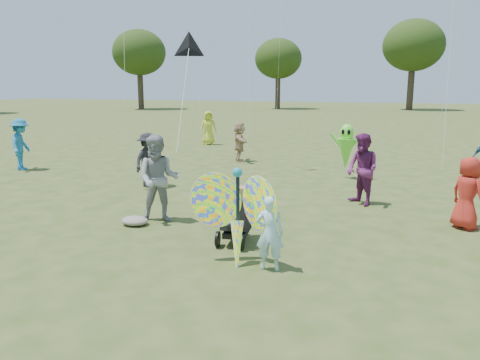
{
  "coord_description": "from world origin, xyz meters",
  "views": [
    {
      "loc": [
        2.96,
        -6.89,
        2.91
      ],
      "look_at": [
        -0.2,
        1.5,
        1.1
      ],
      "focal_mm": 35.0,
      "sensor_mm": 36.0,
      "label": 1
    }
  ],
  "objects_px": {
    "butterfly_kite": "(237,215)",
    "adult_man": "(159,179)",
    "child_girl": "(270,233)",
    "jogging_stroller": "(238,211)",
    "crowd_a": "(467,193)",
    "crowd_b": "(148,160)",
    "crowd_d": "(240,142)",
    "alien_kite": "(346,148)",
    "crowd_e": "(362,170)",
    "crowd_g": "(208,128)",
    "crowd_i": "(21,144)"
  },
  "relations": [
    {
      "from": "crowd_b",
      "to": "jogging_stroller",
      "type": "relative_size",
      "value": 1.44
    },
    {
      "from": "crowd_d",
      "to": "crowd_i",
      "type": "relative_size",
      "value": 0.86
    },
    {
      "from": "crowd_i",
      "to": "crowd_g",
      "type": "bearing_deg",
      "value": -44.97
    },
    {
      "from": "alien_kite",
      "to": "jogging_stroller",
      "type": "bearing_deg",
      "value": -98.09
    },
    {
      "from": "crowd_e",
      "to": "adult_man",
      "type": "bearing_deg",
      "value": -96.32
    },
    {
      "from": "crowd_a",
      "to": "jogging_stroller",
      "type": "xyz_separation_m",
      "value": [
        -4.11,
        -2.46,
        -0.14
      ]
    },
    {
      "from": "crowd_g",
      "to": "crowd_a",
      "type": "bearing_deg",
      "value": -75.51
    },
    {
      "from": "crowd_i",
      "to": "butterfly_kite",
      "type": "bearing_deg",
      "value": -144.35
    },
    {
      "from": "jogging_stroller",
      "to": "butterfly_kite",
      "type": "height_order",
      "value": "butterfly_kite"
    },
    {
      "from": "crowd_d",
      "to": "alien_kite",
      "type": "distance_m",
      "value": 4.84
    },
    {
      "from": "jogging_stroller",
      "to": "crowd_a",
      "type": "bearing_deg",
      "value": 21.13
    },
    {
      "from": "butterfly_kite",
      "to": "alien_kite",
      "type": "distance_m",
      "value": 8.05
    },
    {
      "from": "child_girl",
      "to": "alien_kite",
      "type": "height_order",
      "value": "alien_kite"
    },
    {
      "from": "crowd_a",
      "to": "crowd_g",
      "type": "height_order",
      "value": "crowd_g"
    },
    {
      "from": "crowd_a",
      "to": "adult_man",
      "type": "bearing_deg",
      "value": 61.76
    },
    {
      "from": "crowd_a",
      "to": "child_girl",
      "type": "bearing_deg",
      "value": 94.01
    },
    {
      "from": "crowd_g",
      "to": "alien_kite",
      "type": "xyz_separation_m",
      "value": [
        7.73,
        -6.52,
        0.13
      ]
    },
    {
      "from": "child_girl",
      "to": "crowd_a",
      "type": "height_order",
      "value": "crowd_a"
    },
    {
      "from": "adult_man",
      "to": "butterfly_kite",
      "type": "distance_m",
      "value": 2.97
    },
    {
      "from": "crowd_a",
      "to": "jogging_stroller",
      "type": "distance_m",
      "value": 4.79
    },
    {
      "from": "crowd_e",
      "to": "butterfly_kite",
      "type": "relative_size",
      "value": 0.98
    },
    {
      "from": "child_girl",
      "to": "adult_man",
      "type": "distance_m",
      "value": 3.52
    },
    {
      "from": "crowd_g",
      "to": "crowd_i",
      "type": "distance_m",
      "value": 9.47
    },
    {
      "from": "crowd_a",
      "to": "butterfly_kite",
      "type": "height_order",
      "value": "butterfly_kite"
    },
    {
      "from": "butterfly_kite",
      "to": "adult_man",
      "type": "bearing_deg",
      "value": 145.62
    },
    {
      "from": "crowd_b",
      "to": "crowd_e",
      "type": "distance_m",
      "value": 6.08
    },
    {
      "from": "adult_man",
      "to": "alien_kite",
      "type": "bearing_deg",
      "value": 43.07
    },
    {
      "from": "child_girl",
      "to": "crowd_a",
      "type": "xyz_separation_m",
      "value": [
        3.14,
        3.55,
        0.14
      ]
    },
    {
      "from": "crowd_b",
      "to": "adult_man",
      "type": "bearing_deg",
      "value": -134.93
    },
    {
      "from": "child_girl",
      "to": "crowd_g",
      "type": "xyz_separation_m",
      "value": [
        -7.7,
        14.62,
        0.23
      ]
    },
    {
      "from": "crowd_b",
      "to": "crowd_g",
      "type": "bearing_deg",
      "value": 24.54
    },
    {
      "from": "crowd_d",
      "to": "alien_kite",
      "type": "relative_size",
      "value": 0.89
    },
    {
      "from": "child_girl",
      "to": "crowd_d",
      "type": "xyz_separation_m",
      "value": [
        -4.35,
        10.16,
        0.16
      ]
    },
    {
      "from": "crowd_e",
      "to": "jogging_stroller",
      "type": "distance_m",
      "value": 4.19
    },
    {
      "from": "crowd_a",
      "to": "butterfly_kite",
      "type": "bearing_deg",
      "value": 88.52
    },
    {
      "from": "crowd_d",
      "to": "crowd_g",
      "type": "height_order",
      "value": "crowd_g"
    },
    {
      "from": "crowd_a",
      "to": "crowd_g",
      "type": "relative_size",
      "value": 0.9
    },
    {
      "from": "crowd_e",
      "to": "crowd_b",
      "type": "bearing_deg",
      "value": -134.42
    },
    {
      "from": "jogging_stroller",
      "to": "butterfly_kite",
      "type": "distance_m",
      "value": 1.11
    },
    {
      "from": "crowd_d",
      "to": "crowd_e",
      "type": "distance_m",
      "value": 7.48
    },
    {
      "from": "child_girl",
      "to": "jogging_stroller",
      "type": "distance_m",
      "value": 1.46
    },
    {
      "from": "crowd_g",
      "to": "butterfly_kite",
      "type": "height_order",
      "value": "crowd_g"
    },
    {
      "from": "crowd_a",
      "to": "crowd_b",
      "type": "xyz_separation_m",
      "value": [
        -8.32,
        1.28,
        0.04
      ]
    },
    {
      "from": "crowd_g",
      "to": "alien_kite",
      "type": "height_order",
      "value": "alien_kite"
    },
    {
      "from": "adult_man",
      "to": "jogging_stroller",
      "type": "height_order",
      "value": "adult_man"
    },
    {
      "from": "crowd_d",
      "to": "crowd_i",
      "type": "distance_m",
      "value": 7.88
    },
    {
      "from": "butterfly_kite",
      "to": "alien_kite",
      "type": "relative_size",
      "value": 1.04
    },
    {
      "from": "crowd_e",
      "to": "crowd_g",
      "type": "height_order",
      "value": "crowd_e"
    },
    {
      "from": "adult_man",
      "to": "crowd_g",
      "type": "xyz_separation_m",
      "value": [
        -4.67,
        12.87,
        -0.11
      ]
    },
    {
      "from": "child_girl",
      "to": "crowd_i",
      "type": "height_order",
      "value": "crowd_i"
    }
  ]
}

